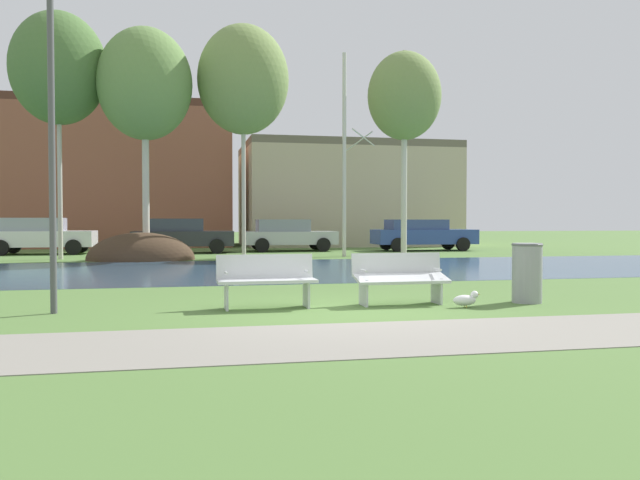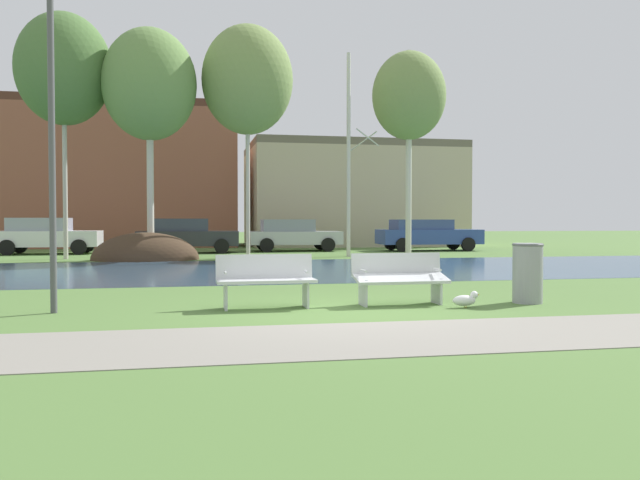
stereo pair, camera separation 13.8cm
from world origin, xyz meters
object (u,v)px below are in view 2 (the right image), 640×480
at_px(parked_van_nearest_white, 46,235).
at_px(bench_left, 266,279).
at_px(streetlamp, 51,52).
at_px(parked_hatch_third_silver, 293,234).
at_px(parked_sedan_second_dark, 186,235).
at_px(trash_bin, 528,272).
at_px(seagull, 466,300).
at_px(parked_wagon_fourth_blue, 427,234).
at_px(bench_right, 400,277).

bearing_deg(parked_van_nearest_white, bench_left, -69.01).
height_order(streetlamp, parked_hatch_third_silver, streetlamp).
bearing_deg(parked_sedan_second_dark, trash_bin, -72.48).
xyz_separation_m(trash_bin, parked_van_nearest_white, (-11.76, 19.09, 0.27)).
height_order(seagull, parked_wagon_fourth_blue, parked_wagon_fourth_blue).
xyz_separation_m(streetlamp, parked_sedan_second_dark, (1.88, 18.47, -3.21)).
height_order(bench_left, trash_bin, trash_bin).
bearing_deg(parked_wagon_fourth_blue, streetlamp, -125.31).
bearing_deg(bench_right, seagull, -33.41).
distance_m(parked_sedan_second_dark, parked_hatch_third_silver, 4.94).
xyz_separation_m(streetlamp, parked_hatch_third_silver, (6.76, 19.29, -3.23)).
distance_m(parked_van_nearest_white, parked_hatch_third_silver, 10.73).
height_order(streetlamp, parked_van_nearest_white, streetlamp).
distance_m(trash_bin, seagull, 1.43).
distance_m(trash_bin, streetlamp, 8.55).
height_order(parked_hatch_third_silver, parked_wagon_fourth_blue, parked_hatch_third_silver).
xyz_separation_m(bench_left, streetlamp, (-3.28, 0.08, 3.54)).
bearing_deg(parked_hatch_third_silver, seagull, -90.76).
xyz_separation_m(bench_right, seagull, (0.93, -0.61, -0.34)).
bearing_deg(parked_hatch_third_silver, bench_left, -100.18).
height_order(trash_bin, parked_wagon_fourth_blue, parked_wagon_fourth_blue).
bearing_deg(bench_left, bench_right, 0.00).
relative_size(streetlamp, parked_van_nearest_white, 1.43).
bearing_deg(streetlamp, trash_bin, -2.24).
relative_size(bench_right, trash_bin, 1.55).
distance_m(streetlamp, parked_hatch_third_silver, 20.69).
relative_size(trash_bin, parked_sedan_second_dark, 0.24).
height_order(trash_bin, seagull, trash_bin).
height_order(trash_bin, parked_van_nearest_white, parked_van_nearest_white).
bearing_deg(trash_bin, streetlamp, 177.76).
relative_size(trash_bin, streetlamp, 0.17).
height_order(streetlamp, parked_sedan_second_dark, streetlamp).
bearing_deg(bench_left, parked_wagon_fourth_blue, 62.17).
bearing_deg(bench_left, streetlamp, 178.67).
bearing_deg(bench_right, streetlamp, 179.22).
bearing_deg(parked_van_nearest_white, seagull, -61.78).
distance_m(bench_right, parked_wagon_fourth_blue, 19.95).
distance_m(trash_bin, parked_sedan_second_dark, 19.69).
height_order(bench_right, parked_wagon_fourth_blue, parked_wagon_fourth_blue).
height_order(trash_bin, streetlamp, streetlamp).
bearing_deg(bench_left, parked_hatch_third_silver, 79.82).
bearing_deg(parked_hatch_third_silver, streetlamp, -109.30).
xyz_separation_m(seagull, parked_hatch_third_silver, (0.27, 19.98, 0.64)).
relative_size(bench_left, parked_sedan_second_dark, 0.37).
distance_m(seagull, parked_sedan_second_dark, 19.72).
bearing_deg(parked_hatch_third_silver, parked_van_nearest_white, -177.29).
bearing_deg(seagull, bench_right, 146.59).
bearing_deg(seagull, streetlamp, 173.94).
bearing_deg(parked_van_nearest_white, streetlamp, -78.10).
height_order(bench_left, bench_right, same).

